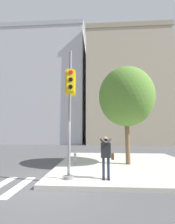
# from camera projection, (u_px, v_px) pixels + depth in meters

# --- Properties ---
(ground_plane) EXTENTS (160.00, 160.00, 0.00)m
(ground_plane) POSITION_uv_depth(u_px,v_px,m) (52.00, 185.00, 5.82)
(ground_plane) COLOR #4C4C4F
(sidewalk_corner) EXTENTS (8.00, 8.00, 0.17)m
(sidewalk_corner) POSITION_uv_depth(u_px,v_px,m) (126.00, 164.00, 9.08)
(sidewalk_corner) COLOR #BCB7AD
(sidewalk_corner) RESTS_ON ground_plane
(traffic_signal_pole) EXTENTS (0.50, 1.28, 5.52)m
(traffic_signal_pole) POSITION_uv_depth(u_px,v_px,m) (71.00, 98.00, 6.50)
(traffic_signal_pole) COLOR slate
(traffic_signal_pole) RESTS_ON sidewalk_corner
(person_photographer) EXTENTS (0.58, 0.54, 1.70)m
(person_photographer) POSITION_uv_depth(u_px,v_px,m) (106.00, 153.00, 6.17)
(person_photographer) COLOR black
(person_photographer) RESTS_ON sidewalk_corner
(street_tree) EXTENTS (3.37, 3.37, 5.90)m
(street_tree) POSITION_uv_depth(u_px,v_px,m) (126.00, 97.00, 9.29)
(street_tree) COLOR brown
(street_tree) RESTS_ON sidewalk_corner
(fire_hydrant) EXTENTS (0.16, 0.22, 0.67)m
(fire_hydrant) POSITION_uv_depth(u_px,v_px,m) (75.00, 159.00, 8.70)
(fire_hydrant) COLOR #99999E
(fire_hydrant) RESTS_ON sidewalk_corner
(building_left) EXTENTS (17.50, 8.27, 20.60)m
(building_left) POSITION_uv_depth(u_px,v_px,m) (39.00, 87.00, 28.19)
(building_left) COLOR #BCBCC1
(building_left) RESTS_ON ground_plane
(building_right) EXTENTS (13.67, 9.11, 19.10)m
(building_right) POSITION_uv_depth(u_px,v_px,m) (125.00, 89.00, 26.75)
(building_right) COLOR tan
(building_right) RESTS_ON ground_plane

